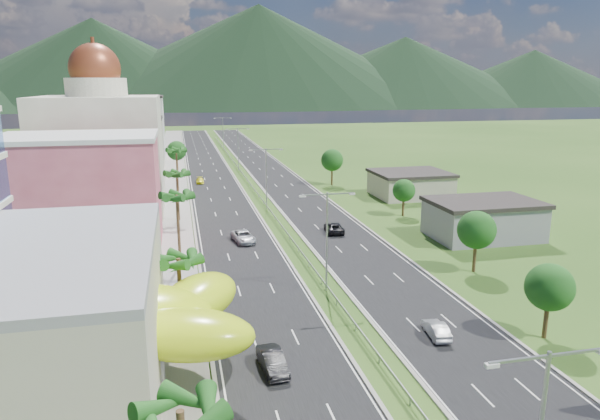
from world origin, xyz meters
TOP-DOWN VIEW (x-y plane):
  - ground at (0.00, 0.00)m, footprint 500.00×500.00m
  - road_left at (-7.50, 90.00)m, footprint 11.00×260.00m
  - road_right at (7.50, 90.00)m, footprint 11.00×260.00m
  - sidewalk_left at (-17.00, 90.00)m, footprint 7.00×260.00m
  - median_guardrail at (0.00, 71.99)m, footprint 0.10×216.06m
  - streetlight_median_b at (0.00, 10.00)m, footprint 6.04×0.25m
  - streetlight_median_c at (0.00, 50.00)m, footprint 6.04×0.25m
  - streetlight_median_d at (0.00, 95.00)m, footprint 6.04×0.25m
  - streetlight_median_e at (0.00, 140.00)m, footprint 6.04×0.25m
  - lime_canopy at (-20.00, -4.00)m, footprint 18.00×15.00m
  - pink_shophouse at (-28.00, 32.00)m, footprint 20.00×15.00m
  - domed_building at (-28.00, 55.00)m, footprint 20.00×20.00m
  - midrise_grey at (-27.00, 80.00)m, footprint 16.00×15.00m
  - midrise_beige at (-27.00, 102.00)m, footprint 16.00×15.00m
  - midrise_white at (-27.00, 125.00)m, footprint 16.00×15.00m
  - shed_near at (28.00, 25.00)m, footprint 15.00×10.00m
  - shed_far at (30.00, 55.00)m, footprint 14.00×12.00m
  - palm_tree_b at (-15.50, 2.00)m, footprint 3.60×3.60m
  - palm_tree_c at (-15.50, 22.00)m, footprint 3.60×3.60m
  - palm_tree_d at (-15.50, 45.00)m, footprint 3.60×3.60m
  - palm_tree_e at (-15.50, 70.00)m, footprint 3.60×3.60m
  - leafy_tree_lfar at (-15.50, 95.00)m, footprint 4.90×4.90m
  - leafy_tree_ra at (16.00, -5.00)m, footprint 4.20×4.20m
  - leafy_tree_rb at (19.00, 12.00)m, footprint 4.55×4.55m
  - leafy_tree_rc at (22.00, 40.00)m, footprint 3.85×3.85m
  - leafy_tree_rd at (18.00, 70.00)m, footprint 4.90×4.90m
  - mountain_ridge at (60.00, 450.00)m, footprint 860.00×140.00m
  - car_dark_left at (-8.62, -5.15)m, footprint 2.09×4.90m
  - car_silver_mid_left at (-6.60, 30.47)m, footprint 3.43×5.92m
  - car_yellow_far_left at (-10.62, 78.64)m, footprint 1.75×4.22m
  - car_silver_right at (6.67, -2.68)m, footprint 1.93×4.30m
  - car_dark_far_right at (7.43, 32.34)m, footprint 3.04×5.63m

SIDE VIEW (x-z plane):
  - ground at x=0.00m, z-range 0.00..0.00m
  - mountain_ridge at x=60.00m, z-range -45.00..45.00m
  - road_left at x=-7.50m, z-range 0.00..0.04m
  - road_right at x=7.50m, z-range 0.00..0.04m
  - sidewalk_left at x=-17.00m, z-range 0.00..0.12m
  - median_guardrail at x=0.00m, z-range 0.24..1.00m
  - car_yellow_far_left at x=-10.62m, z-range 0.04..1.26m
  - car_silver_right at x=6.67m, z-range 0.04..1.41m
  - car_dark_far_right at x=7.43m, z-range 0.04..1.54m
  - car_silver_mid_left at x=-6.60m, z-range 0.04..1.59m
  - car_dark_left at x=-8.62m, z-range 0.04..1.61m
  - shed_far at x=30.00m, z-range 0.00..4.40m
  - shed_near at x=28.00m, z-range 0.00..5.00m
  - leafy_tree_rc at x=22.00m, z-range 1.21..7.54m
  - leafy_tree_ra at x=16.00m, z-range 1.33..8.23m
  - lime_canopy at x=-20.00m, z-range 1.29..8.69m
  - leafy_tree_rb at x=19.00m, z-range 1.44..8.92m
  - leafy_tree_lfar at x=-15.50m, z-range 1.55..9.60m
  - leafy_tree_rd at x=18.00m, z-range 1.55..9.60m
  - midrise_beige at x=-27.00m, z-range 0.00..13.00m
  - streetlight_median_b at x=0.00m, z-range 1.25..12.25m
  - streetlight_median_c at x=0.00m, z-range 1.25..12.25m
  - streetlight_median_d at x=0.00m, z-range 1.25..12.25m
  - streetlight_median_e at x=0.00m, z-range 1.25..12.25m
  - palm_tree_b at x=-15.50m, z-range 3.01..11.11m
  - pink_shophouse at x=-28.00m, z-range 0.00..15.00m
  - palm_tree_d at x=-15.50m, z-range 3.24..11.84m
  - midrise_grey at x=-27.00m, z-range 0.00..16.00m
  - palm_tree_e at x=-15.50m, z-range 3.61..13.01m
  - palm_tree_c at x=-15.50m, z-range 3.70..13.30m
  - midrise_white at x=-27.00m, z-range 0.00..18.00m
  - domed_building at x=-28.00m, z-range -3.00..25.70m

